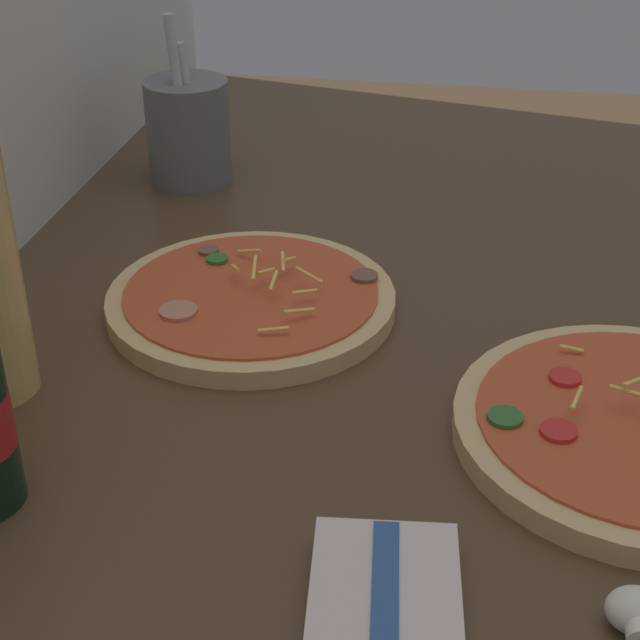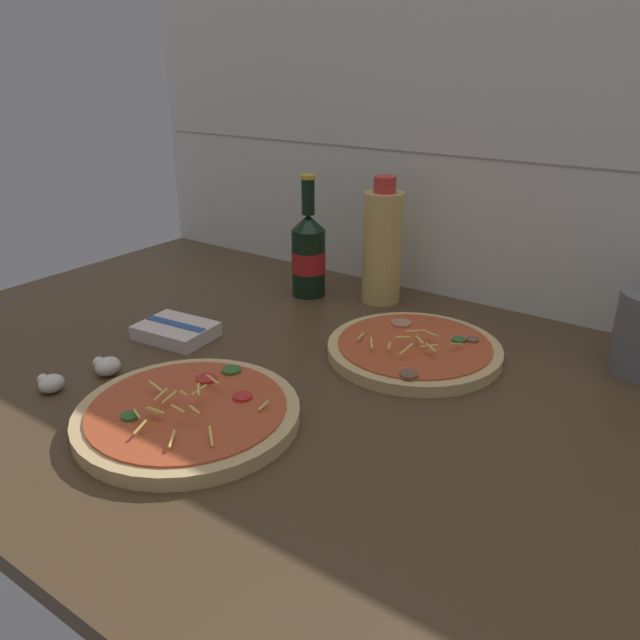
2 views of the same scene
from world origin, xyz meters
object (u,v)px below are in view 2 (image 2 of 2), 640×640
at_px(oil_bottle, 382,246).
at_px(dish_towel, 177,331).
at_px(mushroom_left, 107,366).
at_px(pizza_far, 414,349).
at_px(pizza_near, 188,414).
at_px(mushroom_right, 51,383).
at_px(beer_bottle, 308,253).

height_order(oil_bottle, dish_towel, oil_bottle).
relative_size(oil_bottle, mushroom_left, 5.81).
xyz_separation_m(pizza_far, oil_bottle, (-0.17, 0.18, 0.10)).
height_order(pizza_near, mushroom_left, pizza_near).
xyz_separation_m(pizza_near, pizza_far, (0.15, 0.35, -0.00)).
bearing_deg(mushroom_left, pizza_far, 43.17).
relative_size(oil_bottle, dish_towel, 1.81).
distance_m(pizza_far, mushroom_left, 0.48).
relative_size(mushroom_right, dish_towel, 0.29).
height_order(pizza_near, pizza_far, same).
bearing_deg(dish_towel, beer_bottle, 78.73).
distance_m(pizza_near, dish_towel, 0.28).
xyz_separation_m(pizza_far, dish_towel, (-0.36, -0.17, 0.00)).
bearing_deg(pizza_far, pizza_near, -113.31).
bearing_deg(mushroom_left, dish_towel, 96.14).
distance_m(mushroom_left, dish_towel, 0.16).
bearing_deg(pizza_near, mushroom_right, -165.53).
height_order(beer_bottle, oil_bottle, oil_bottle).
distance_m(beer_bottle, oil_bottle, 0.15).
distance_m(pizza_far, beer_bottle, 0.34).
distance_m(pizza_near, mushroom_left, 0.20).
relative_size(beer_bottle, mushroom_right, 6.19).
bearing_deg(oil_bottle, mushroom_right, -108.88).
height_order(beer_bottle, mushroom_left, beer_bottle).
height_order(pizza_far, beer_bottle, beer_bottle).
xyz_separation_m(pizza_near, oil_bottle, (-0.02, 0.53, 0.10)).
relative_size(pizza_far, mushroom_right, 7.19).
xyz_separation_m(beer_bottle, mushroom_left, (-0.04, -0.45, -0.07)).
xyz_separation_m(oil_bottle, mushroom_right, (-0.20, -0.59, -0.10)).
bearing_deg(dish_towel, pizza_far, 25.19).
height_order(pizza_far, dish_towel, pizza_far).
bearing_deg(pizza_near, mushroom_left, 173.42).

